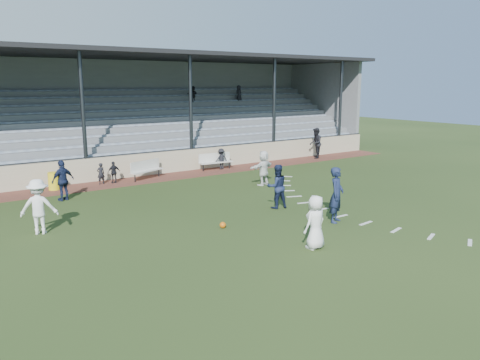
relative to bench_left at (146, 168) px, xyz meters
name	(u,v)px	position (x,y,z in m)	size (l,w,h in m)	color
ground	(282,230)	(0.27, -10.63, -0.58)	(90.00, 90.00, 0.00)	#253616
cinder_track	(152,179)	(0.27, -0.13, -0.57)	(34.00, 2.00, 0.02)	#542A21
retaining_wall	(144,165)	(0.27, 0.92, 0.02)	(34.00, 0.18, 1.20)	#B6A98C
bench_left	(146,168)	(0.00, 0.00, 0.00)	(2.01, 1.15, 0.95)	beige
bench_right	(215,160)	(4.34, 0.19, 0.00)	(2.02, 0.58, 0.95)	beige
trash_bin	(54,181)	(-4.56, 0.07, -0.15)	(0.51, 0.51, 0.82)	yellow
football	(223,225)	(-1.29, -9.33, -0.47)	(0.22, 0.22, 0.22)	#C7590B
player_white_lead	(315,222)	(-0.10, -12.59, 0.23)	(0.80, 0.52, 1.63)	white
player_navy_lead	(336,195)	(2.44, -11.02, 0.41)	(0.73, 0.48, 1.99)	#161F3D
player_navy_mid	(277,186)	(1.91, -8.32, 0.29)	(0.85, 0.66, 1.75)	#161F3D
player_white_wing	(39,207)	(-6.55, -6.39, 0.33)	(1.18, 0.68, 1.83)	white
player_navy_wing	(63,180)	(-4.71, -2.21, 0.28)	(1.01, 0.42, 1.73)	#161F3D
player_white_back	(263,168)	(4.11, -4.61, 0.26)	(1.57, 0.50, 1.70)	white
official	(316,143)	(11.96, -0.05, 0.44)	(0.97, 0.76, 2.00)	black
sub_left_near	(101,174)	(-2.35, 0.04, -0.04)	(0.38, 0.25, 1.05)	black
sub_left_far	(114,172)	(-1.74, -0.08, -0.02)	(0.63, 0.26, 1.08)	black
sub_right	(221,159)	(4.68, 0.09, 0.03)	(0.77, 0.44, 1.20)	black
grandstand	(111,128)	(0.28, 5.63, 1.62)	(34.60, 9.00, 6.61)	slate
penalty_arc	(363,211)	(4.39, -10.63, -0.58)	(3.89, 14.63, 0.01)	silver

